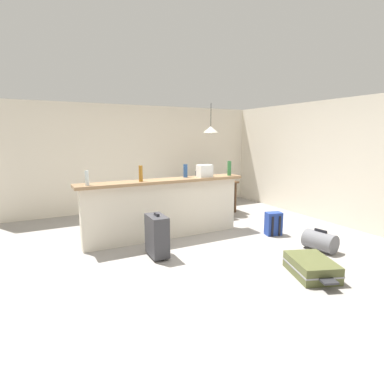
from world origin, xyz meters
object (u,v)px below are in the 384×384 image
object	(u,v)px
grocery_bag	(205,171)
dining_chair_far_side	(201,187)
bottle_green	(229,168)
dining_table	(210,185)
bottle_amber	(141,173)
suitcase_flat_olive	(311,267)
suitcase_upright_charcoal	(157,235)
bottle_blue	(185,171)
pendant_lamp	(211,129)
duffel_bag_grey	(320,241)
dining_chair_near_partition	(218,194)
backpack_blue	(273,224)
bottle_clear	(87,178)

from	to	relation	value
grocery_bag	dining_chair_far_side	distance (m)	2.23
bottle_green	dining_table	world-z (taller)	bottle_green
bottle_amber	suitcase_flat_olive	world-z (taller)	bottle_amber
dining_table	bottle_green	bearing A→B (deg)	-106.50
suitcase_flat_olive	suitcase_upright_charcoal	xyz separation A→B (m)	(-1.53, 1.51, 0.22)
grocery_bag	suitcase_flat_olive	bearing A→B (deg)	-82.11
bottle_blue	suitcase_flat_olive	bearing A→B (deg)	-74.66
bottle_blue	pendant_lamp	distance (m)	1.87
duffel_bag_grey	bottle_amber	bearing A→B (deg)	144.91
bottle_amber	duffel_bag_grey	bearing A→B (deg)	-35.09
dining_chair_near_partition	duffel_bag_grey	size ratio (longest dim) A/B	1.79
bottle_green	pendant_lamp	xyz separation A→B (m)	(0.39, 1.33, 0.74)
dining_chair_far_side	pendant_lamp	bearing A→B (deg)	-98.00
grocery_bag	dining_chair_far_side	bearing A→B (deg)	62.51
dining_table	pendant_lamp	bearing A→B (deg)	-114.20
bottle_amber	dining_chair_near_partition	bearing A→B (deg)	22.40
pendant_lamp	suitcase_upright_charcoal	world-z (taller)	pendant_lamp
bottle_amber	pendant_lamp	size ratio (longest dim) A/B	0.38
bottle_amber	backpack_blue	size ratio (longest dim) A/B	0.62
suitcase_upright_charcoal	duffel_bag_grey	distance (m)	2.55
bottle_clear	suitcase_flat_olive	distance (m)	3.40
pendant_lamp	suitcase_flat_olive	xyz separation A→B (m)	(-0.59, -3.53, -1.81)
bottle_amber	backpack_blue	distance (m)	2.54
grocery_bag	suitcase_upright_charcoal	world-z (taller)	grocery_bag
bottle_clear	suitcase_upright_charcoal	world-z (taller)	bottle_clear
bottle_clear	bottle_blue	world-z (taller)	bottle_blue
bottle_green	suitcase_upright_charcoal	distance (m)	2.05
bottle_amber	bottle_blue	bearing A→B (deg)	8.08
bottle_blue	dining_chair_far_side	world-z (taller)	bottle_blue
bottle_blue	dining_chair_near_partition	world-z (taller)	bottle_blue
backpack_blue	suitcase_flat_olive	bearing A→B (deg)	-115.44
bottle_clear	bottle_amber	bearing A→B (deg)	1.19
bottle_clear	bottle_blue	size ratio (longest dim) A/B	0.95
bottle_clear	backpack_blue	size ratio (longest dim) A/B	0.53
bottle_clear	suitcase_flat_olive	bearing A→B (deg)	-42.96
bottle_blue	dining_table	distance (m)	1.82
dining_table	bottle_blue	bearing A→B (deg)	-135.74
bottle_blue	backpack_blue	world-z (taller)	bottle_blue
suitcase_flat_olive	dining_table	bearing A→B (deg)	80.34
bottle_clear	backpack_blue	world-z (taller)	bottle_clear
suitcase_flat_olive	duffel_bag_grey	size ratio (longest dim) A/B	1.71
dining_chair_near_partition	grocery_bag	bearing A→B (deg)	-135.24
bottle_blue	backpack_blue	distance (m)	1.86
bottle_blue	backpack_blue	bearing A→B (deg)	-31.17
pendant_lamp	dining_table	bearing A→B (deg)	65.80
bottle_clear	pendant_lamp	world-z (taller)	pendant_lamp
dining_table	duffel_bag_grey	bearing A→B (deg)	-85.75
bottle_clear	backpack_blue	distance (m)	3.30
dining_chair_near_partition	backpack_blue	bearing A→B (deg)	-82.60
grocery_bag	dining_chair_near_partition	size ratio (longest dim) A/B	0.28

